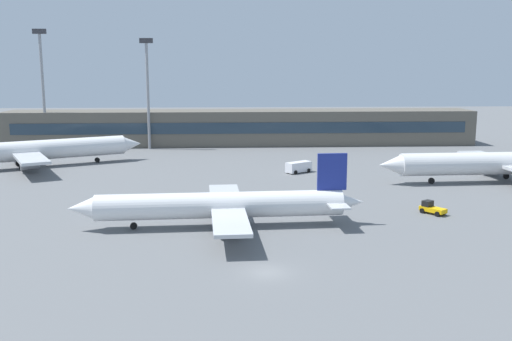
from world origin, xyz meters
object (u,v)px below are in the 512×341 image
(airplane_mid, at_px, (503,163))
(service_van_white, at_px, (299,167))
(airplane_near, at_px, (219,205))
(floodlight_tower_east, at_px, (43,81))
(baggage_tug_yellow, at_px, (432,208))
(airplane_far, at_px, (32,151))
(floodlight_tower_west, at_px, (148,86))

(airplane_mid, distance_m, service_van_white, 36.49)
(airplane_near, bearing_deg, floodlight_tower_east, 120.77)
(baggage_tug_yellow, height_order, service_van_white, service_van_white)
(airplane_far, bearing_deg, floodlight_tower_west, 52.22)
(airplane_near, xyz_separation_m, floodlight_tower_east, (-44.17, 74.18, 13.90))
(service_van_white, bearing_deg, airplane_mid, -18.05)
(service_van_white, relative_size, floodlight_tower_west, 0.20)
(airplane_near, height_order, baggage_tug_yellow, airplane_near)
(baggage_tug_yellow, relative_size, floodlight_tower_east, 0.13)
(airplane_near, relative_size, airplane_mid, 0.83)
(baggage_tug_yellow, bearing_deg, floodlight_tower_east, 136.82)
(baggage_tug_yellow, xyz_separation_m, floodlight_tower_east, (-73.56, 69.02, 15.93))
(airplane_far, bearing_deg, floodlight_tower_east, 101.67)
(baggage_tug_yellow, xyz_separation_m, service_van_white, (-14.43, 32.22, 0.31))
(airplane_near, relative_size, baggage_tug_yellow, 9.88)
(baggage_tug_yellow, bearing_deg, service_van_white, 114.13)
(service_van_white, bearing_deg, floodlight_tower_west, 133.82)
(airplane_mid, bearing_deg, floodlight_tower_east, 152.85)
(baggage_tug_yellow, height_order, floodlight_tower_west, floodlight_tower_west)
(baggage_tug_yellow, relative_size, floodlight_tower_west, 0.14)
(floodlight_tower_west, distance_m, floodlight_tower_east, 26.13)
(airplane_mid, relative_size, airplane_far, 1.06)
(service_van_white, bearing_deg, airplane_near, -111.81)
(airplane_mid, bearing_deg, airplane_far, 167.31)
(airplane_mid, height_order, floodlight_tower_east, floodlight_tower_east)
(floodlight_tower_east, bearing_deg, service_van_white, -31.90)
(airplane_near, distance_m, floodlight_tower_east, 87.45)
(airplane_far, height_order, floodlight_tower_east, floodlight_tower_east)
(service_van_white, bearing_deg, airplane_far, 170.93)
(airplane_far, bearing_deg, baggage_tug_yellow, -31.02)
(airplane_mid, distance_m, floodlight_tower_west, 82.69)
(airplane_mid, relative_size, floodlight_tower_east, 1.54)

